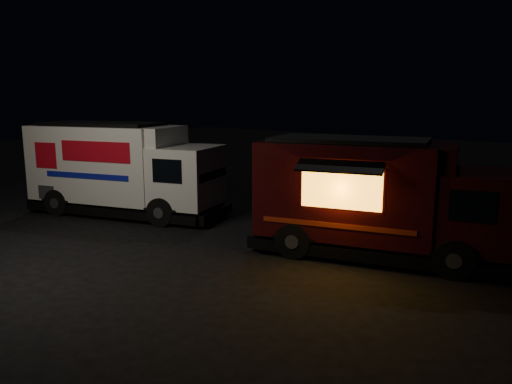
% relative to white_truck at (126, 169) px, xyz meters
% --- Properties ---
extents(ground, '(80.00, 80.00, 0.00)m').
position_rel_white_truck_xyz_m(ground, '(5.47, -1.67, -1.59)').
color(ground, black).
rests_on(ground, ground).
extents(white_truck, '(7.39, 4.52, 3.17)m').
position_rel_white_truck_xyz_m(white_truck, '(0.00, 0.00, 0.00)').
color(white_truck, silver).
rests_on(white_truck, ground).
extents(red_truck, '(6.89, 4.15, 3.01)m').
position_rel_white_truck_xyz_m(red_truck, '(8.86, 1.30, -0.08)').
color(red_truck, '#33090D').
rests_on(red_truck, ground).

